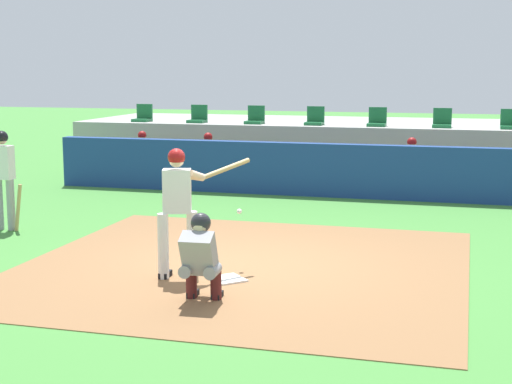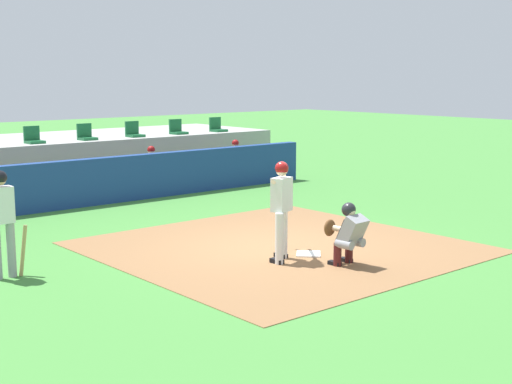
% 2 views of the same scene
% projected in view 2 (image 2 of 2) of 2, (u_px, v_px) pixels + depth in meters
% --- Properties ---
extents(ground_plane, '(80.00, 80.00, 0.00)m').
position_uv_depth(ground_plane, '(279.00, 247.00, 13.92)').
color(ground_plane, '#428438').
extents(dirt_infield, '(6.40, 6.40, 0.01)m').
position_uv_depth(dirt_infield, '(279.00, 247.00, 13.91)').
color(dirt_infield, olive).
rests_on(dirt_infield, ground).
extents(home_plate, '(0.62, 0.62, 0.02)m').
position_uv_depth(home_plate, '(309.00, 254.00, 13.31)').
color(home_plate, white).
rests_on(home_plate, dirt_infield).
extents(batter_at_plate, '(1.03, 1.12, 1.80)m').
position_uv_depth(batter_at_plate, '(282.00, 204.00, 12.72)').
color(batter_at_plate, silver).
rests_on(batter_at_plate, ground).
extents(catcher_crouched, '(0.50, 2.08, 1.13)m').
position_uv_depth(catcher_crouched, '(348.00, 232.00, 12.47)').
color(catcher_crouched, gray).
rests_on(catcher_crouched, ground).
extents(on_deck_batter, '(0.58, 0.23, 1.79)m').
position_uv_depth(on_deck_batter, '(3.00, 217.00, 11.66)').
color(on_deck_batter, '#99999E').
rests_on(on_deck_batter, ground).
extents(dugout_wall, '(13.00, 0.30, 1.20)m').
position_uv_depth(dugout_wall, '(111.00, 180.00, 18.70)').
color(dugout_wall, navy).
rests_on(dugout_wall, ground).
extents(dugout_bench, '(11.80, 0.44, 0.45)m').
position_uv_depth(dugout_bench, '(93.00, 189.00, 19.51)').
color(dugout_bench, olive).
rests_on(dugout_bench, ground).
extents(dugout_player_2, '(0.49, 0.70, 1.30)m').
position_uv_depth(dugout_player_2, '(154.00, 168.00, 20.50)').
color(dugout_player_2, '#939399').
rests_on(dugout_player_2, ground).
extents(dugout_player_3, '(0.49, 0.70, 1.30)m').
position_uv_depth(dugout_player_3, '(238.00, 160.00, 22.48)').
color(dugout_player_3, '#939399').
rests_on(dugout_player_3, ground).
extents(stands_platform, '(15.00, 4.40, 1.40)m').
position_uv_depth(stands_platform, '(40.00, 161.00, 21.98)').
color(stands_platform, '#9E9E99').
rests_on(stands_platform, ground).
extents(stadium_seat_3, '(0.46, 0.46, 0.48)m').
position_uv_depth(stadium_seat_3, '(34.00, 138.00, 20.18)').
color(stadium_seat_3, '#196033').
rests_on(stadium_seat_3, stands_platform).
extents(stadium_seat_4, '(0.46, 0.46, 0.48)m').
position_uv_depth(stadium_seat_4, '(86.00, 135.00, 21.23)').
color(stadium_seat_4, '#196033').
rests_on(stadium_seat_4, stands_platform).
extents(stadium_seat_5, '(0.46, 0.46, 0.48)m').
position_uv_depth(stadium_seat_5, '(134.00, 132.00, 22.27)').
color(stadium_seat_5, '#196033').
rests_on(stadium_seat_5, stands_platform).
extents(stadium_seat_6, '(0.46, 0.46, 0.48)m').
position_uv_depth(stadium_seat_6, '(177.00, 130.00, 23.31)').
color(stadium_seat_6, '#196033').
rests_on(stadium_seat_6, stands_platform).
extents(stadium_seat_7, '(0.46, 0.46, 0.48)m').
position_uv_depth(stadium_seat_7, '(217.00, 128.00, 24.35)').
color(stadium_seat_7, '#196033').
rests_on(stadium_seat_7, stands_platform).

